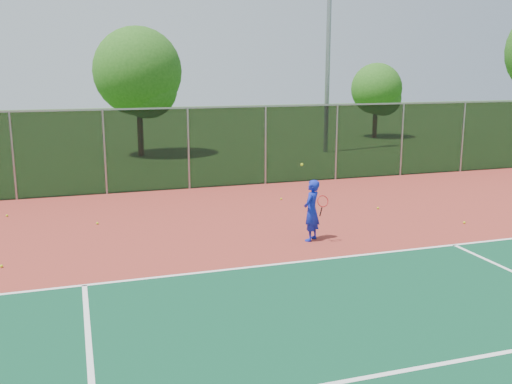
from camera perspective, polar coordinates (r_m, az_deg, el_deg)
ground at (r=11.95m, az=20.09°, el=-10.13°), size 120.00×120.00×0.00m
court_apron at (r=13.47m, az=14.87°, el=-7.22°), size 30.00×20.00×0.02m
fence_back at (r=21.97m, az=0.95°, el=4.78°), size 30.00×0.06×3.03m
tennis_player at (r=14.78m, az=5.58°, el=-1.84°), size 0.69×0.75×2.03m
practice_ball_0 at (r=18.59m, az=12.10°, el=-1.58°), size 0.07×0.07×0.07m
practice_ball_1 at (r=14.13m, az=-24.11°, el=-6.78°), size 0.07×0.07×0.07m
practice_ball_2 at (r=19.49m, az=2.54°, el=-0.68°), size 0.07×0.07×0.07m
practice_ball_3 at (r=17.02m, az=-15.58°, el=-3.03°), size 0.07×0.07×0.07m
practice_ball_4 at (r=17.55m, az=20.11°, el=-2.88°), size 0.07×0.07×0.07m
practice_ball_7 at (r=18.83m, az=-23.64°, el=-2.17°), size 0.07×0.07×0.07m
floodlight_n at (r=30.88m, az=7.27°, el=15.77°), size 0.90×0.40×11.23m
tree_back_left at (r=29.79m, az=-11.52°, el=11.36°), size 4.44×4.44×6.52m
tree_back_mid at (r=38.17m, az=12.12°, el=9.84°), size 3.27×3.27×4.81m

